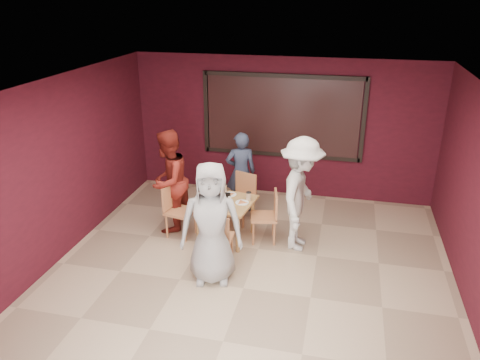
% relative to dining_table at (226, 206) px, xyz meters
% --- Properties ---
extents(floor, '(7.00, 7.00, 0.00)m').
position_rel_dining_table_xyz_m(floor, '(0.61, -1.36, -0.62)').
color(floor, tan).
rests_on(floor, ground).
extents(window_blinds, '(3.00, 0.02, 1.50)m').
position_rel_dining_table_xyz_m(window_blinds, '(0.61, 2.09, 1.03)').
color(window_blinds, black).
extents(dining_table, '(0.99, 0.99, 0.85)m').
position_rel_dining_table_xyz_m(dining_table, '(0.00, 0.00, 0.00)').
color(dining_table, tan).
rests_on(dining_table, floor).
extents(chair_front, '(0.45, 0.45, 0.89)m').
position_rel_dining_table_xyz_m(chair_front, '(0.09, -0.86, -0.11)').
color(chair_front, '#C1784B').
rests_on(chair_front, floor).
extents(chair_back, '(0.55, 0.55, 0.90)m').
position_rel_dining_table_xyz_m(chair_back, '(0.12, 0.73, -0.11)').
color(chair_back, '#C1784B').
rests_on(chair_back, floor).
extents(chair_left, '(0.52, 0.52, 0.91)m').
position_rel_dining_table_xyz_m(chair_left, '(-0.86, -0.06, -0.10)').
color(chair_left, '#C1784B').
rests_on(chair_left, floor).
extents(chair_right, '(0.51, 0.51, 0.89)m').
position_rel_dining_table_xyz_m(chair_right, '(0.71, 0.09, -0.11)').
color(chair_right, '#C1784B').
rests_on(chair_right, floor).
extents(diner_front, '(1.00, 0.76, 1.82)m').
position_rel_dining_table_xyz_m(diner_front, '(0.11, -1.22, 0.30)').
color(diner_front, '#A6A6A6').
rests_on(diner_front, floor).
extents(diner_back, '(0.66, 0.54, 1.56)m').
position_rel_dining_table_xyz_m(diner_back, '(-0.01, 1.14, 0.16)').
color(diner_back, '#313C58').
rests_on(diner_back, floor).
extents(diner_left, '(0.79, 0.96, 1.81)m').
position_rel_dining_table_xyz_m(diner_left, '(-1.06, 0.14, 0.29)').
color(diner_left, maroon).
rests_on(diner_left, floor).
extents(diner_right, '(0.79, 1.27, 1.88)m').
position_rel_dining_table_xyz_m(diner_right, '(1.24, 0.00, 0.33)').
color(diner_right, silver).
rests_on(diner_right, floor).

